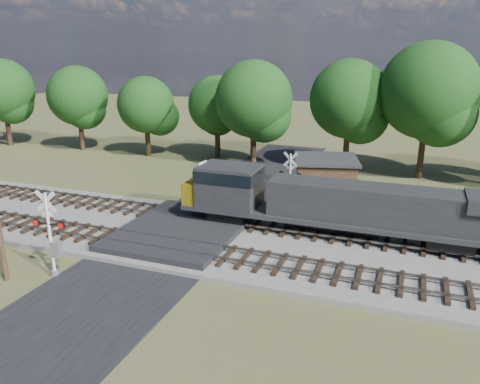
% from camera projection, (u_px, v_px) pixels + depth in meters
% --- Properties ---
extents(ground, '(160.00, 160.00, 0.00)m').
position_uv_depth(ground, '(179.00, 239.00, 28.58)').
color(ground, '#4A502A').
rests_on(ground, ground).
extents(ballast_bed, '(140.00, 10.00, 0.30)m').
position_uv_depth(ballast_bed, '(345.00, 258.00, 25.65)').
color(ballast_bed, gray).
rests_on(ballast_bed, ground).
extents(road, '(7.00, 60.00, 0.08)m').
position_uv_depth(road, '(179.00, 238.00, 28.57)').
color(road, black).
rests_on(road, ground).
extents(crossing_panel, '(7.00, 9.00, 0.62)m').
position_uv_depth(crossing_panel, '(182.00, 231.00, 28.94)').
color(crossing_panel, '#262628').
rests_on(crossing_panel, ground).
extents(track_near, '(140.00, 2.60, 0.33)m').
position_uv_depth(track_near, '(212.00, 253.00, 25.63)').
color(track_near, black).
rests_on(track_near, ballast_bed).
extents(track_far, '(140.00, 2.60, 0.33)m').
position_uv_depth(track_far, '(243.00, 222.00, 30.11)').
color(track_far, black).
rests_on(track_far, ballast_bed).
extents(crossing_signal_near, '(1.85, 0.41, 4.58)m').
position_uv_depth(crossing_signal_near, '(52.00, 242.00, 23.34)').
color(crossing_signal_near, silver).
rests_on(crossing_signal_near, ground).
extents(crossing_signal_far, '(1.70, 0.39, 4.23)m').
position_uv_depth(crossing_signal_far, '(289.00, 186.00, 33.38)').
color(crossing_signal_far, silver).
rests_on(crossing_signal_far, ground).
extents(equipment_shed, '(5.73, 5.73, 3.21)m').
position_uv_depth(equipment_shed, '(325.00, 178.00, 35.94)').
color(equipment_shed, '#41231C').
rests_on(equipment_shed, ground).
extents(treeline, '(81.19, 10.58, 11.87)m').
position_uv_depth(treeline, '(347.00, 102.00, 42.23)').
color(treeline, black).
rests_on(treeline, ground).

